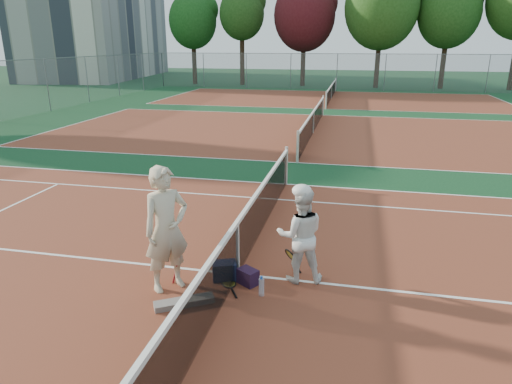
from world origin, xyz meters
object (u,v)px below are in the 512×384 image
at_px(racket_black_held, 290,263).
at_px(racket_spare, 229,284).
at_px(apartment_block, 97,10).
at_px(sports_bag_purple, 248,277).
at_px(water_bottle, 261,287).
at_px(player_a, 166,229).
at_px(sports_bag_navy, 224,271).
at_px(player_b, 300,235).
at_px(racket_red, 179,267).
at_px(net_main, 238,248).

xyz_separation_m(racket_black_held, racket_spare, (-0.96, -0.48, -0.25)).
distance_m(apartment_block, racket_black_held, 53.05).
bearing_deg(sports_bag_purple, water_bottle, -46.66).
bearing_deg(racket_black_held, player_a, -25.53).
relative_size(sports_bag_purple, water_bottle, 1.10).
xyz_separation_m(sports_bag_navy, water_bottle, (0.73, -0.39, -0.01)).
distance_m(racket_black_held, water_bottle, 0.80).
xyz_separation_m(player_b, racket_black_held, (-0.16, 0.05, -0.55)).
relative_size(player_b, racket_spare, 2.73).
bearing_deg(racket_black_held, sports_bag_navy, -31.36).
height_order(player_a, racket_red, player_a).
height_order(sports_bag_navy, water_bottle, sports_bag_navy).
bearing_deg(sports_bag_purple, racket_spare, -163.14).
height_order(racket_spare, water_bottle, water_bottle).
relative_size(apartment_block, sports_bag_navy, 54.73).
bearing_deg(racket_red, player_a, -137.08).
bearing_deg(racket_red, apartment_block, 110.25).
relative_size(racket_red, racket_spare, 0.98).
bearing_deg(net_main, racket_spare, -99.24).
xyz_separation_m(player_b, sports_bag_navy, (-1.25, -0.27, -0.66)).
relative_size(player_a, racket_black_held, 3.90).
bearing_deg(sports_bag_navy, racket_black_held, 16.20).
xyz_separation_m(net_main, apartment_block, (-28.00, 44.00, 6.99)).
xyz_separation_m(apartment_block, racket_spare, (27.94, -44.37, -7.49)).
height_order(net_main, player_a, player_a).
height_order(racket_spare, sports_bag_purple, sports_bag_purple).
relative_size(net_main, racket_black_held, 20.62).
bearing_deg(net_main, racket_black_held, 7.01).
distance_m(racket_black_held, racket_spare, 1.11).
xyz_separation_m(apartment_block, player_b, (29.07, -43.94, -6.68)).
distance_m(net_main, water_bottle, 0.88).
height_order(player_a, racket_black_held, player_a).
height_order(player_b, sports_bag_navy, player_b).
bearing_deg(net_main, water_bottle, -47.53).
bearing_deg(apartment_block, player_a, -58.84).
bearing_deg(net_main, racket_red, -150.42).
height_order(player_a, player_b, player_a).
xyz_separation_m(racket_spare, water_bottle, (0.60, -0.22, 0.14)).
relative_size(net_main, racket_spare, 18.30).
height_order(apartment_block, player_a, apartment_block).
bearing_deg(racket_spare, net_main, -39.86).
bearing_deg(apartment_block, sports_bag_purple, -57.47).
bearing_deg(player_b, sports_bag_navy, -0.57).
relative_size(net_main, apartment_block, 0.50).
height_order(racket_black_held, sports_bag_purple, racket_black_held).
distance_m(player_b, water_bottle, 1.07).
distance_m(sports_bag_navy, sports_bag_purple, 0.44).
distance_m(player_a, water_bottle, 1.78).
distance_m(player_b, racket_black_held, 0.58).
distance_m(racket_red, racket_spare, 0.88).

